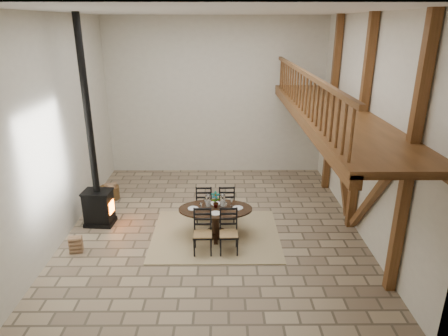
{
  "coord_description": "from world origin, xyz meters",
  "views": [
    {
      "loc": [
        0.18,
        -8.85,
        4.79
      ],
      "look_at": [
        0.25,
        0.4,
        1.4
      ],
      "focal_mm": 32.0,
      "sensor_mm": 36.0,
      "label": 1
    }
  ],
  "objects_px": {
    "wood_stove": "(96,183)",
    "log_basket": "(109,192)",
    "log_stack": "(76,244)",
    "dining_table": "(216,220)"
  },
  "relations": [
    {
      "from": "wood_stove",
      "to": "log_basket",
      "type": "bearing_deg",
      "value": 100.87
    },
    {
      "from": "dining_table",
      "to": "wood_stove",
      "type": "distance_m",
      "value": 3.05
    },
    {
      "from": "dining_table",
      "to": "wood_stove",
      "type": "bearing_deg",
      "value": 167.52
    },
    {
      "from": "wood_stove",
      "to": "log_stack",
      "type": "height_order",
      "value": "wood_stove"
    },
    {
      "from": "dining_table",
      "to": "log_basket",
      "type": "relative_size",
      "value": 3.45
    },
    {
      "from": "wood_stove",
      "to": "log_stack",
      "type": "xyz_separation_m",
      "value": [
        -0.15,
        -1.31,
        -0.92
      ]
    },
    {
      "from": "dining_table",
      "to": "log_basket",
      "type": "bearing_deg",
      "value": 144.35
    },
    {
      "from": "wood_stove",
      "to": "log_basket",
      "type": "relative_size",
      "value": 8.93
    },
    {
      "from": "log_basket",
      "to": "wood_stove",
      "type": "bearing_deg",
      "value": -83.78
    },
    {
      "from": "wood_stove",
      "to": "log_basket",
      "type": "distance_m",
      "value": 1.8
    }
  ]
}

